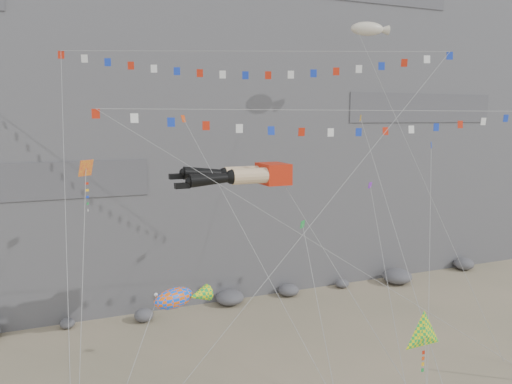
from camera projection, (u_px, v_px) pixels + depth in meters
cliff at (184, 46)px, 55.92m from camera, size 80.00×28.00×50.00m
talus_boulders at (230, 298)px, 45.75m from camera, size 60.00×3.00×1.20m
legs_kite at (244, 175)px, 33.43m from camera, size 10.60×15.69×19.76m
flag_banner_upper at (257, 52)px, 35.37m from camera, size 26.88×18.44×28.91m
flag_banner_lower at (346, 111)px, 33.49m from camera, size 32.01×6.90×21.11m
harlequin_kite at (86, 169)px, 24.43m from camera, size 2.40×6.14×15.56m
fish_windsock at (174, 299)px, 24.97m from camera, size 7.25×5.53×10.51m
delta_kite at (425, 335)px, 26.57m from camera, size 4.11×4.19×7.62m
blimp_windsock at (367, 30)px, 42.02m from camera, size 5.36×14.18×27.85m
small_kite_a at (187, 125)px, 33.73m from camera, size 5.94×15.12×22.83m
small_kite_b at (371, 190)px, 36.03m from camera, size 5.53×12.40×17.61m
small_kite_c at (303, 228)px, 30.97m from camera, size 2.41×9.31×13.62m
small_kite_d at (363, 125)px, 36.38m from camera, size 3.39×14.84×22.27m
small_kite_e at (431, 150)px, 35.63m from camera, size 7.92×9.60×18.93m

